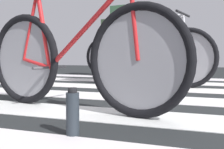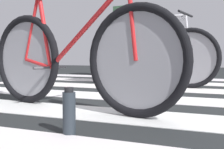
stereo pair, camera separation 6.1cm
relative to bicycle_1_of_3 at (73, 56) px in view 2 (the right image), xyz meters
The scene contains 8 objects.
ground 1.10m from the bicycle_1_of_3, 58.16° to the left, with size 18.00×14.00×0.02m.
crosswalk_markings 0.96m from the bicycle_1_of_3, 51.70° to the left, with size 5.34×5.00×0.00m.
bicycle_1_of_3 is the anchor object (origin of this frame).
bicycle_2_of_3 1.75m from the bicycle_1_of_3, 85.80° to the left, with size 1.72×0.54×0.93m.
cyclist_2_of_3 1.82m from the bicycle_1_of_3, 95.68° to the left, with size 0.37×0.44×1.01m.
bicycle_3_of_3 3.07m from the bicycle_1_of_3, 99.84° to the left, with size 1.73×0.52×0.93m.
cyclist_3_of_3 3.19m from the bicycle_1_of_3, 105.18° to the left, with size 0.36×0.44×1.02m.
water_bottle 0.71m from the bicycle_1_of_3, 62.37° to the right, with size 0.06×0.06×0.23m.
Camera 2 is at (0.47, -2.66, 0.41)m, focal length 45.41 mm.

